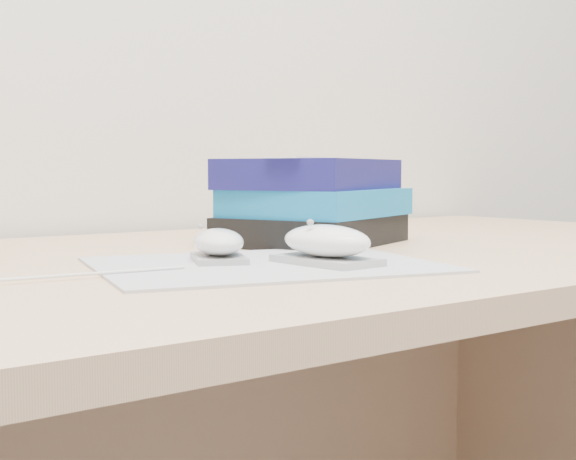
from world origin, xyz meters
TOP-DOWN VIEW (x-y plane):
  - desk at (0.00, 1.64)m, footprint 1.60×0.80m
  - mousepad at (-0.10, 1.46)m, footprint 0.41×0.36m
  - mouse_rear at (-0.13, 1.51)m, footprint 0.09×0.11m
  - mouse_front at (-0.05, 1.42)m, footprint 0.07×0.12m
  - usb_cable at (-0.31, 1.48)m, footprint 0.23×0.02m
  - book_stack at (0.10, 1.64)m, footprint 0.30×0.27m

SIDE VIEW (x-z plane):
  - desk at x=0.00m, z-range 0.13..0.86m
  - mousepad at x=-0.10m, z-range 0.73..0.73m
  - usb_cable at x=-0.31m, z-range 0.73..0.74m
  - mouse_rear at x=-0.13m, z-range 0.73..0.77m
  - mouse_front at x=-0.05m, z-range 0.73..0.78m
  - book_stack at x=0.10m, z-range 0.73..0.85m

